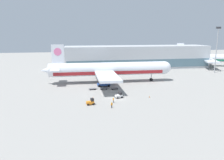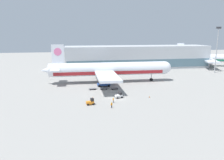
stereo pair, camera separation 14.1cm
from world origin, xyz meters
The scene contains 15 objects.
ground_plane centered at (0.00, 0.00, 0.00)m, with size 400.00×400.00×0.00m, color gray.
terminal_building centered at (26.66, 64.04, 6.99)m, with size 90.00×18.20×14.00m.
light_mast centered at (64.20, 39.30, 14.41)m, with size 2.80×0.50×25.10m.
airplane_main centered at (0.94, 25.38, 5.84)m, with size 58.09×48.20×17.00m.
airplane_distant centered at (76.76, 64.05, 5.21)m, with size 49.44×42.57×15.17m.
scissor_lift_loader centered at (-1.75, 18.41, 1.91)m, with size 5.28×3.49×4.93m.
baggage_tug_foreground centered at (-9.16, -4.88, 0.88)m, with size 2.65×1.99×2.00m.
baggage_tug_mid centered at (0.98, 0.60, 0.88)m, with size 2.75×2.24×2.00m.
baggage_dolly_lead centered at (-6.82, 13.45, 0.39)m, with size 3.76×1.78×0.48m.
baggage_dolly_second centered at (-2.50, 13.15, 0.39)m, with size 3.76×1.78×0.48m.
baggage_dolly_third centered at (1.72, 12.56, 0.39)m, with size 3.76×1.78×0.48m.
ground_crew_near centered at (-3.37, -9.14, 1.09)m, with size 0.54×0.34×1.83m.
ground_crew_far centered at (-1.94, -4.21, 1.00)m, with size 0.30×0.56×1.70m.
traffic_cone_near centered at (11.32, -0.80, 0.31)m, with size 0.40×0.40×0.63m.
traffic_cone_far centered at (-7.76, 1.68, 0.34)m, with size 0.40×0.40×0.69m.
Camera 1 is at (-14.39, -69.00, 21.29)m, focal length 35.00 mm.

